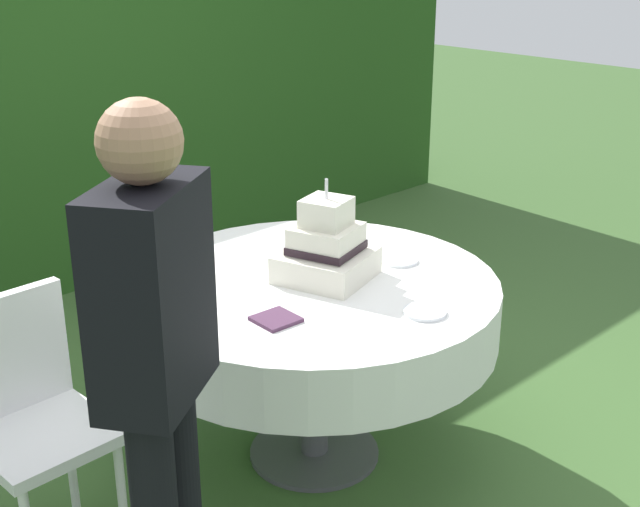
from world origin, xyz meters
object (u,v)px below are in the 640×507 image
cake_table (314,308)px  garden_chair (28,407)px  wedding_cake (326,249)px  serving_plate_near (425,312)px  standing_person (157,366)px  napkin_stack (276,319)px  serving_plate_left (399,260)px  serving_plate_far (163,286)px

cake_table → garden_chair: 1.05m
wedding_cake → cake_table: bearing=169.1°
cake_table → serving_plate_near: bearing=-81.5°
standing_person → napkin_stack: bearing=23.9°
wedding_cake → napkin_stack: 0.42m
wedding_cake → garden_chair: (-1.07, 0.24, -0.31)m
serving_plate_left → garden_chair: bearing=166.7°
cake_table → wedding_cake: (0.05, -0.01, 0.22)m
standing_person → garden_chair: bearing=94.7°
serving_plate_near → serving_plate_left: same height
serving_plate_far → standing_person: bearing=-124.4°
serving_plate_far → wedding_cake: bearing=-34.9°
serving_plate_near → garden_chair: bearing=147.3°
cake_table → napkin_stack: 0.38m
serving_plate_near → serving_plate_far: bearing=122.3°
garden_chair → wedding_cake: bearing=-12.8°
garden_chair → standing_person: size_ratio=0.56×
serving_plate_far → serving_plate_left: (0.80, -0.42, 0.00)m
wedding_cake → serving_plate_far: wedding_cake is taller
wedding_cake → serving_plate_left: wedding_cake is taller
serving_plate_far → napkin_stack: napkin_stack is taller
serving_plate_near → napkin_stack: bearing=142.7°
serving_plate_near → napkin_stack: (-0.40, 0.30, 0.00)m
serving_plate_near → napkin_stack: napkin_stack is taller
serving_plate_far → serving_plate_left: same height
cake_table → standing_person: bearing=-155.1°
cake_table → garden_chair: bearing=167.1°
serving_plate_far → napkin_stack: 0.50m
wedding_cake → standing_person: standing_person is taller
serving_plate_far → standing_person: (-0.53, -0.77, 0.18)m
wedding_cake → napkin_stack: (-0.38, -0.15, -0.10)m
serving_plate_left → standing_person: 1.38m
garden_chair → serving_plate_far: bearing=9.1°
serving_plate_far → standing_person: standing_person is taller
serving_plate_left → garden_chair: size_ratio=0.17×
wedding_cake → napkin_stack: size_ratio=2.91×
wedding_cake → serving_plate_far: bearing=145.1°
cake_table → napkin_stack: size_ratio=10.27×
cake_table → garden_chair: (-1.02, 0.23, -0.09)m
serving_plate_far → garden_chair: garden_chair is taller
serving_plate_near → napkin_stack: size_ratio=1.10×
serving_plate_far → garden_chair: (-0.59, -0.09, -0.21)m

